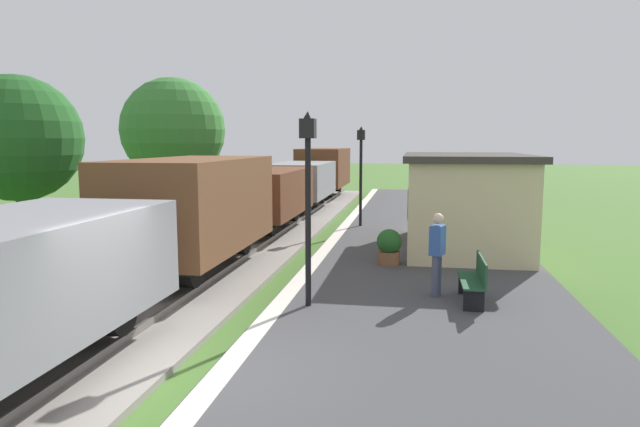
# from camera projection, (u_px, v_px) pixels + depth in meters

# --- Properties ---
(ground_plane) EXTENTS (160.00, 160.00, 0.00)m
(ground_plane) POSITION_uv_depth(u_px,v_px,m) (192.00, 391.00, 7.56)
(ground_plane) COLOR #47702D
(platform_slab) EXTENTS (6.00, 60.00, 0.25)m
(platform_slab) POSITION_uv_depth(u_px,v_px,m) (430.00, 401.00, 7.00)
(platform_slab) COLOR #424244
(platform_slab) RESTS_ON ground
(platform_edge_stripe) EXTENTS (0.36, 60.00, 0.01)m
(platform_edge_stripe) POSITION_uv_depth(u_px,v_px,m) (219.00, 375.00, 7.46)
(platform_edge_stripe) COLOR silver
(platform_edge_stripe) RESTS_ON platform_slab
(track_ballast) EXTENTS (3.80, 60.00, 0.12)m
(track_ballast) POSITION_uv_depth(u_px,v_px,m) (34.00, 374.00, 7.95)
(track_ballast) COLOR gray
(track_ballast) RESTS_ON ground
(rail_near) EXTENTS (0.07, 60.00, 0.14)m
(rail_near) POSITION_uv_depth(u_px,v_px,m) (79.00, 369.00, 7.81)
(rail_near) COLOR slate
(rail_near) RESTS_ON track_ballast
(freight_train) EXTENTS (2.50, 32.60, 2.72)m
(freight_train) POSITION_uv_depth(u_px,v_px,m) (268.00, 192.00, 20.43)
(freight_train) COLOR gray
(freight_train) RESTS_ON rail_near
(station_hut) EXTENTS (3.50, 5.80, 2.78)m
(station_hut) POSITION_uv_depth(u_px,v_px,m) (464.00, 201.00, 16.25)
(station_hut) COLOR beige
(station_hut) RESTS_ON platform_slab
(bench_near_hut) EXTENTS (0.42, 1.50, 0.91)m
(bench_near_hut) POSITION_uv_depth(u_px,v_px,m) (475.00, 279.00, 10.79)
(bench_near_hut) COLOR #1E4C2D
(bench_near_hut) RESTS_ON platform_slab
(person_waiting) EXTENTS (0.35, 0.44, 1.71)m
(person_waiting) POSITION_uv_depth(u_px,v_px,m) (437.00, 251.00, 11.20)
(person_waiting) COLOR #474C66
(person_waiting) RESTS_ON platform_slab
(potted_planter) EXTENTS (0.64, 0.64, 0.92)m
(potted_planter) POSITION_uv_depth(u_px,v_px,m) (389.00, 246.00, 14.17)
(potted_planter) COLOR brown
(potted_planter) RESTS_ON platform_slab
(lamp_post_near) EXTENTS (0.28, 0.28, 3.70)m
(lamp_post_near) POSITION_uv_depth(u_px,v_px,m) (308.00, 173.00, 10.33)
(lamp_post_near) COLOR black
(lamp_post_near) RESTS_ON platform_slab
(lamp_post_far) EXTENTS (0.28, 0.28, 3.70)m
(lamp_post_far) POSITION_uv_depth(u_px,v_px,m) (361.00, 158.00, 20.44)
(lamp_post_far) COLOR black
(lamp_post_far) RESTS_ON platform_slab
(tree_trackside_mid) EXTENTS (3.41, 3.41, 5.18)m
(tree_trackside_mid) POSITION_uv_depth(u_px,v_px,m) (17.00, 139.00, 14.92)
(tree_trackside_mid) COLOR #4C3823
(tree_trackside_mid) RESTS_ON ground
(tree_trackside_far) EXTENTS (4.30, 4.30, 6.03)m
(tree_trackside_far) POSITION_uv_depth(u_px,v_px,m) (173.00, 130.00, 23.04)
(tree_trackside_far) COLOR #4C3823
(tree_trackside_far) RESTS_ON ground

